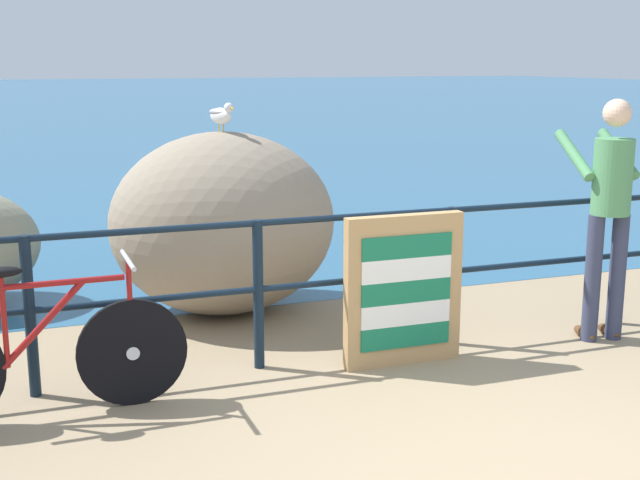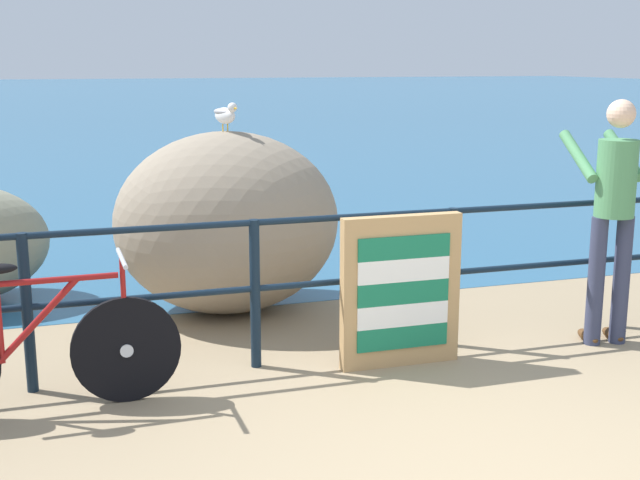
{
  "view_description": "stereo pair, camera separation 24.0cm",
  "coord_description": "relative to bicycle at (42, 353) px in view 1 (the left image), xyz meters",
  "views": [
    {
      "loc": [
        -2.15,
        -3.15,
        2.05
      ],
      "look_at": [
        -0.14,
        2.45,
        0.76
      ],
      "focal_mm": 46.95,
      "sensor_mm": 36.0,
      "label": 1
    },
    {
      "loc": [
        -1.93,
        -3.23,
        2.05
      ],
      "look_at": [
        -0.14,
        2.45,
        0.76
      ],
      "focal_mm": 46.95,
      "sensor_mm": 36.0,
      "label": 2
    }
  ],
  "objects": [
    {
      "name": "promenade_railing",
      "position": [
        2.12,
        0.35,
        0.25
      ],
      "size": [
        7.3,
        0.07,
        1.02
      ],
      "color": "black",
      "rests_on": "ground_plane"
    },
    {
      "name": "breakwater_boulder_main",
      "position": [
        1.48,
        1.71,
        0.35
      ],
      "size": [
        1.84,
        1.61,
        1.49
      ],
      "color": "gray",
      "rests_on": "ground"
    },
    {
      "name": "seagull",
      "position": [
        1.49,
        1.7,
        1.24
      ],
      "size": [
        0.2,
        0.34,
        0.23
      ],
      "rotation": [
        0.0,
        0.0,
        5.04
      ],
      "color": "gold",
      "rests_on": "breakwater_boulder_main"
    },
    {
      "name": "bicycle",
      "position": [
        0.0,
        0.0,
        0.0
      ],
      "size": [
        1.7,
        0.48,
        0.92
      ],
      "rotation": [
        0.0,
        0.0,
        0.02
      ],
      "color": "black",
      "rests_on": "ground_plane"
    },
    {
      "name": "person_at_railing",
      "position": [
        3.96,
        0.07,
        0.6
      ],
      "size": [
        0.5,
        0.66,
        1.78
      ],
      "rotation": [
        0.0,
        0.0,
        1.44
      ],
      "color": "#333851",
      "rests_on": "ground_plane"
    },
    {
      "name": "ground_plane",
      "position": [
        2.12,
        18.3,
        -0.44
      ],
      "size": [
        120.0,
        120.0,
        0.1
      ],
      "primitive_type": "cube",
      "color": "#937F60"
    },
    {
      "name": "sea_surface",
      "position": [
        2.12,
        46.72,
        -0.39
      ],
      "size": [
        120.0,
        90.0,
        0.01
      ],
      "primitive_type": "cube",
      "color": "#285B7F",
      "rests_on": "ground_plane"
    },
    {
      "name": "folded_deckchair_stack",
      "position": [
        2.34,
        0.1,
        0.13
      ],
      "size": [
        0.84,
        0.1,
        1.04
      ],
      "color": "tan",
      "rests_on": "ground_plane"
    }
  ]
}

